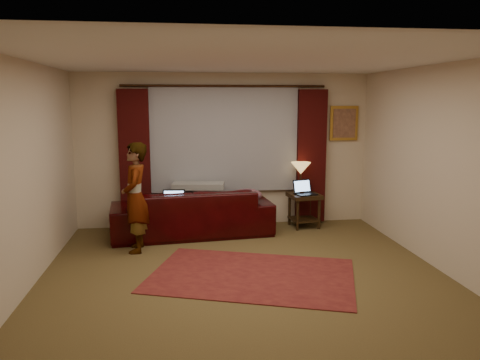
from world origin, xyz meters
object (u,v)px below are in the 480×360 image
laptop_table (306,188)px  person (135,198)px  tiffany_lamp (301,178)px  laptop_sofa (173,200)px  end_table (304,210)px  sofa (192,203)px

laptop_table → person: (-2.73, -0.87, 0.08)m
tiffany_lamp → laptop_table: size_ratio=1.45×
laptop_sofa → laptop_table: bearing=14.8°
end_table → person: person is taller
laptop_table → person: person is taller
laptop_sofa → person: 0.73m
sofa → laptop_table: bearing=177.7°
laptop_sofa → sofa: bearing=47.5°
sofa → person: person is taller
tiffany_lamp → end_table: bearing=-46.6°
tiffany_lamp → person: (-2.67, -1.01, -0.06)m
end_table → person: size_ratio=0.37×
tiffany_lamp → laptop_table: bearing=-68.0°
tiffany_lamp → person: 2.86m
sofa → person: 1.14m
laptop_sofa → laptop_table: laptop_table is taller
person → laptop_sofa: bearing=131.2°
end_table → tiffany_lamp: bearing=133.4°
end_table → tiffany_lamp: 0.56m
end_table → laptop_table: 0.42m
sofa → laptop_sofa: size_ratio=6.74×
sofa → laptop_sofa: 0.42m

